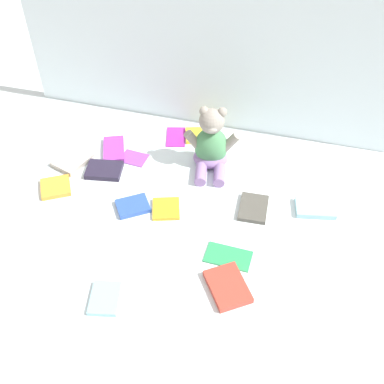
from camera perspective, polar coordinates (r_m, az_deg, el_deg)
The scene contains 17 objects.
ground_plane at distance 1.59m, azimuth 0.91°, elevation -0.05°, with size 3.20×3.20×0.00m, color silver.
backdrop_drape at distance 1.68m, azimuth 4.48°, elevation 17.59°, with size 1.50×0.03×0.70m, color white.
teddy_bear at distance 1.63m, azimuth 2.35°, elevation 5.53°, with size 0.19×0.18×0.23m.
book_case_0 at distance 1.72m, azimuth -6.88°, elevation 4.04°, with size 0.07×0.09×0.01m, color #873E97.
book_case_1 at distance 1.55m, azimuth -7.01°, elevation -1.66°, with size 0.08×0.10×0.02m, color #2C4FA9.
book_case_2 at distance 1.66m, azimuth -15.82°, elevation 0.55°, with size 0.09×0.09×0.02m, color orange.
book_case_3 at distance 1.74m, azimuth -13.97°, elevation 3.66°, with size 0.10×0.12×0.02m, color #A79E94.
book_case_4 at distance 1.35m, azimuth 4.24°, elevation -11.09°, with size 0.10×0.13×0.02m, color #BE392B.
book_case_5 at distance 1.35m, azimuth -10.27°, elevation -12.27°, with size 0.08×0.10×0.01m, color #84C1D2.
book_case_6 at distance 1.54m, azimuth 7.27°, elevation -1.89°, with size 0.09×0.12×0.01m, color #4A4841.
book_case_7 at distance 1.76m, azimuth -9.23°, elevation 4.99°, with size 0.07×0.13×0.02m, color purple.
book_case_8 at distance 1.41m, azimuth 4.30°, elevation -7.57°, with size 0.08×0.13×0.01m, color #2B8F54.
book_case_9 at distance 1.80m, azimuth -1.92°, elevation 6.56°, with size 0.07×0.11×0.01m, color #99268F.
book_case_10 at distance 1.53m, azimuth -3.09°, elevation -1.99°, with size 0.09×0.09×0.01m, color gold.
book_case_11 at distance 1.58m, azimuth 14.37°, elevation -1.86°, with size 0.08×0.12×0.02m, color #8ABFCC.
book_case_12 at distance 1.80m, azimuth 0.93°, elevation 6.71°, with size 0.08×0.10×0.01m, color yellow.
book_case_13 at distance 1.68m, azimuth -10.34°, elevation 2.55°, with size 0.09×0.12×0.02m, color #241E31.
Camera 1 is at (0.27, -1.08, 1.13)m, focal length 45.12 mm.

